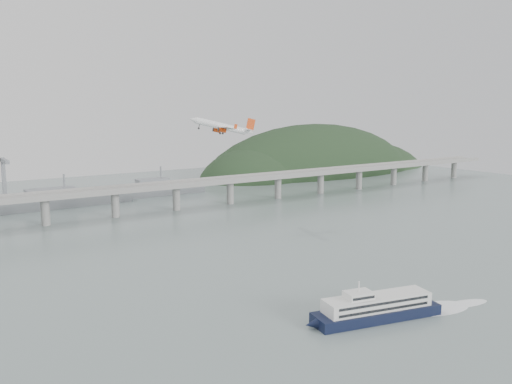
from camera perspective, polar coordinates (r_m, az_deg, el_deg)
ground at (r=262.85m, az=6.74°, el=-9.39°), size 900.00×900.00×0.00m
bridge at (r=426.32m, az=-10.98°, el=0.15°), size 800.00×22.00×23.90m
headland at (r=694.36m, az=6.98°, el=0.62°), size 365.00×155.00×156.00m
ferry at (r=222.61m, az=12.58°, el=-11.83°), size 86.40×28.52×16.45m
airliner at (r=341.79m, az=-3.53°, el=6.88°), size 42.77×39.32×13.13m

